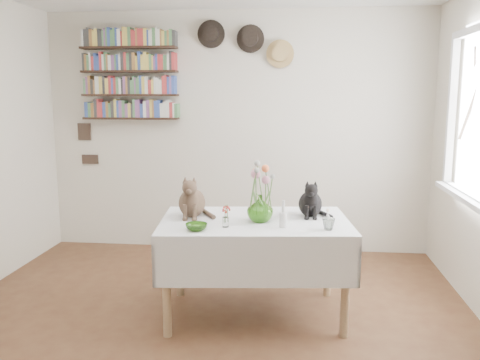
# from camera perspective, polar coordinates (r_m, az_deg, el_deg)

# --- Properties ---
(room) EXTENTS (4.08, 4.58, 2.58)m
(room) POSITION_cam_1_polar(r_m,az_deg,el_deg) (3.13, -5.16, 2.21)
(room) COLOR brown
(room) RESTS_ON ground
(dining_table) EXTENTS (1.46, 1.02, 0.74)m
(dining_table) POSITION_cam_1_polar(r_m,az_deg,el_deg) (3.80, 1.67, -7.15)
(dining_table) COLOR white
(dining_table) RESTS_ON room
(tabby_cat) EXTENTS (0.24, 0.29, 0.33)m
(tabby_cat) POSITION_cam_1_polar(r_m,az_deg,el_deg) (3.84, -5.42, -1.70)
(tabby_cat) COLOR brown
(tabby_cat) RESTS_ON dining_table
(black_cat) EXTENTS (0.20, 0.25, 0.29)m
(black_cat) POSITION_cam_1_polar(r_m,az_deg,el_deg) (3.87, 7.91, -1.92)
(black_cat) COLOR black
(black_cat) RESTS_ON dining_table
(flower_vase) EXTENTS (0.25, 0.25, 0.20)m
(flower_vase) POSITION_cam_1_polar(r_m,az_deg,el_deg) (3.67, 2.27, -3.20)
(flower_vase) COLOR #67B037
(flower_vase) RESTS_ON dining_table
(green_bowl) EXTENTS (0.19, 0.19, 0.05)m
(green_bowl) POSITION_cam_1_polar(r_m,az_deg,el_deg) (3.48, -4.92, -5.27)
(green_bowl) COLOR #67B037
(green_bowl) RESTS_ON dining_table
(drinking_glass) EXTENTS (0.09, 0.09, 0.08)m
(drinking_glass) POSITION_cam_1_polar(r_m,az_deg,el_deg) (3.52, 9.91, -4.89)
(drinking_glass) COLOR white
(drinking_glass) RESTS_ON dining_table
(candlestick) EXTENTS (0.05, 0.05, 0.19)m
(candlestick) POSITION_cam_1_polar(r_m,az_deg,el_deg) (3.54, 4.87, -4.31)
(candlestick) COLOR white
(candlestick) RESTS_ON dining_table
(berry_jar) EXTENTS (0.04, 0.04, 0.17)m
(berry_jar) POSITION_cam_1_polar(r_m,az_deg,el_deg) (3.54, -1.64, -4.08)
(berry_jar) COLOR white
(berry_jar) RESTS_ON dining_table
(porcelain_figurine) EXTENTS (0.04, 0.04, 0.08)m
(porcelain_figurine) POSITION_cam_1_polar(r_m,az_deg,el_deg) (3.80, 9.82, -3.89)
(porcelain_figurine) COLOR white
(porcelain_figurine) RESTS_ON dining_table
(flower_bouquet) EXTENTS (0.17, 0.13, 0.39)m
(flower_bouquet) POSITION_cam_1_polar(r_m,az_deg,el_deg) (3.64, 2.32, 0.52)
(flower_bouquet) COLOR #4C7233
(flower_bouquet) RESTS_ON flower_vase
(bookshelf_unit) EXTENTS (1.00, 0.16, 0.91)m
(bookshelf_unit) POSITION_cam_1_polar(r_m,az_deg,el_deg) (5.48, -12.29, 11.42)
(bookshelf_unit) COLOR black
(bookshelf_unit) RESTS_ON room
(wall_hats) EXTENTS (0.98, 0.09, 0.48)m
(wall_hats) POSITION_cam_1_polar(r_m,az_deg,el_deg) (5.28, 0.78, 15.24)
(wall_hats) COLOR black
(wall_hats) RESTS_ON room
(wall_art_plaques) EXTENTS (0.21, 0.02, 0.44)m
(wall_art_plaques) POSITION_cam_1_polar(r_m,az_deg,el_deg) (5.75, -16.83, 3.98)
(wall_art_plaques) COLOR #38281E
(wall_art_plaques) RESTS_ON room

